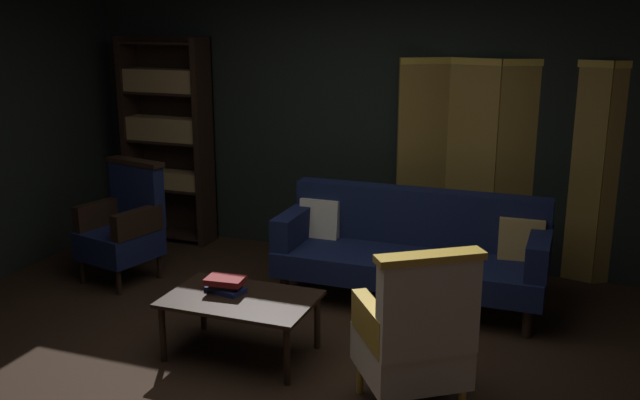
{
  "coord_description": "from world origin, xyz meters",
  "views": [
    {
      "loc": [
        1.74,
        -3.88,
        2.27
      ],
      "look_at": [
        0.0,
        0.8,
        0.95
      ],
      "focal_mm": 39.86,
      "sensor_mm": 36.0,
      "label": 1
    }
  ],
  "objects": [
    {
      "name": "folding_screen",
      "position": [
        1.29,
        2.37,
        0.99
      ],
      "size": [
        2.14,
        0.45,
        1.9
      ],
      "color": "olive",
      "rests_on": "ground_plane"
    },
    {
      "name": "velvet_couch",
      "position": [
        0.55,
        1.45,
        0.45
      ],
      "size": [
        2.12,
        0.78,
        0.88
      ],
      "color": "black",
      "rests_on": "ground_plane"
    },
    {
      "name": "armchair_gilt_accent",
      "position": [
        0.96,
        -0.22,
        0.49
      ],
      "size": [
        0.8,
        0.8,
        1.04
      ],
      "color": "gold",
      "rests_on": "ground_plane"
    },
    {
      "name": "book_navy_cloth",
      "position": [
        -0.45,
        0.14,
        0.44
      ],
      "size": [
        0.29,
        0.2,
        0.03
      ],
      "primitive_type": "cube",
      "rotation": [
        0.0,
        0.0,
        -0.21
      ],
      "color": "navy",
      "rests_on": "coffee_table"
    },
    {
      "name": "bookshelf",
      "position": [
        -2.15,
        2.19,
        1.09
      ],
      "size": [
        0.9,
        0.32,
        2.05
      ],
      "color": "black",
      "rests_on": "ground_plane"
    },
    {
      "name": "coffee_table",
      "position": [
        -0.31,
        0.09,
        0.37
      ],
      "size": [
        1.0,
        0.64,
        0.42
      ],
      "color": "black",
      "rests_on": "ground_plane"
    },
    {
      "name": "armchair_wing_left",
      "position": [
        -1.9,
        1.04,
        0.49
      ],
      "size": [
        0.7,
        0.69,
        1.04
      ],
      "color": "black",
      "rests_on": "ground_plane"
    },
    {
      "name": "book_red_leather",
      "position": [
        -0.45,
        0.14,
        0.5
      ],
      "size": [
        0.27,
        0.19,
        0.04
      ],
      "primitive_type": "cube",
      "rotation": [
        0.0,
        0.0,
        0.09
      ],
      "color": "maroon",
      "rests_on": "book_black_cloth"
    },
    {
      "name": "back_wall",
      "position": [
        0.0,
        2.45,
        1.4
      ],
      "size": [
        7.2,
        0.1,
        2.8
      ],
      "primitive_type": "cube",
      "color": "black",
      "rests_on": "ground_plane"
    },
    {
      "name": "book_black_cloth",
      "position": [
        -0.45,
        0.14,
        0.47
      ],
      "size": [
        0.2,
        0.16,
        0.03
      ],
      "primitive_type": "cube",
      "rotation": [
        0.0,
        0.0,
        0.07
      ],
      "color": "black",
      "rests_on": "book_navy_cloth"
    },
    {
      "name": "ground_plane",
      "position": [
        0.0,
        0.0,
        0.0
      ],
      "size": [
        10.0,
        10.0,
        0.0
      ],
      "primitive_type": "plane",
      "color": "black"
    }
  ]
}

